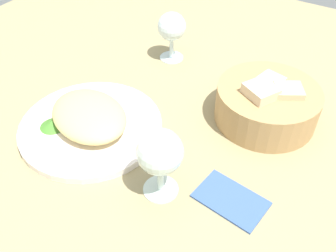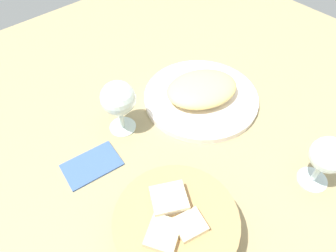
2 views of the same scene
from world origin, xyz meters
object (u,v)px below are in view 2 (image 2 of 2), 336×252
object	(u,v)px
bread_basket	(175,227)
folded_napkin	(92,164)
plate	(201,97)
wine_glass_far	(328,157)
wine_glass_near	(118,100)

from	to	relation	value
bread_basket	folded_napkin	size ratio (longest dim) A/B	1.78
plate	wine_glass_far	bearing A→B (deg)	90.26
wine_glass_near	wine_glass_far	bearing A→B (deg)	118.75
plate	wine_glass_near	world-z (taller)	wine_glass_near
plate	bread_basket	world-z (taller)	bread_basket
wine_glass_far	folded_napkin	bearing A→B (deg)	-46.10
bread_basket	wine_glass_near	bearing A→B (deg)	-107.14
plate	bread_basket	size ratio (longest dim) A/B	1.38
bread_basket	wine_glass_far	xyz separation A→B (cm)	(-27.17, 9.49, 3.90)
bread_basket	wine_glass_far	bearing A→B (deg)	160.75
plate	wine_glass_near	distance (cm)	21.30
plate	bread_basket	distance (cm)	33.95
bread_basket	wine_glass_near	world-z (taller)	wine_glass_near
plate	folded_napkin	bearing A→B (deg)	-2.45
folded_napkin	wine_glass_near	bearing A→B (deg)	28.22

